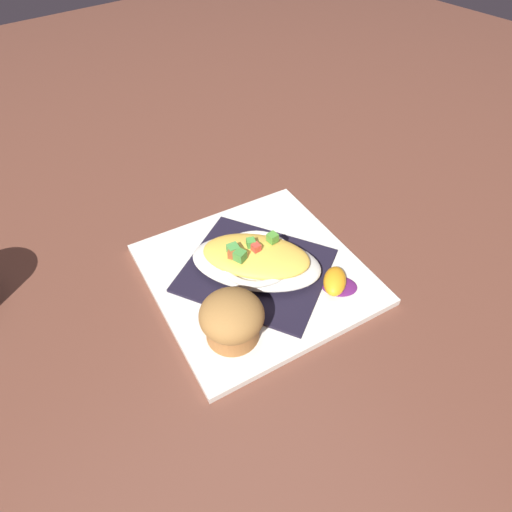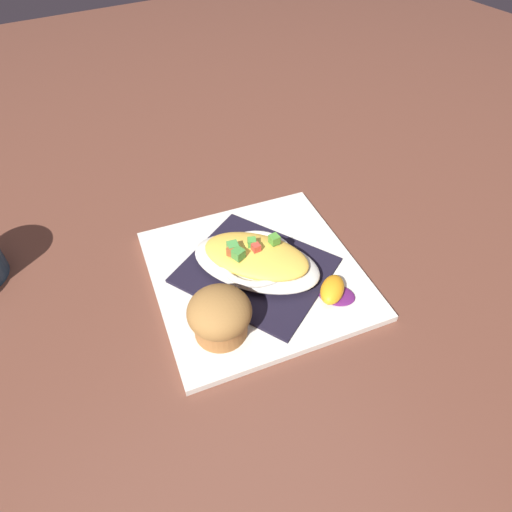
{
  "view_description": "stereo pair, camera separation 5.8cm",
  "coord_description": "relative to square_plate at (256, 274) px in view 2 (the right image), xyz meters",
  "views": [
    {
      "loc": [
        0.32,
        -0.26,
        0.46
      ],
      "look_at": [
        0.0,
        0.0,
        0.04
      ],
      "focal_mm": 30.58,
      "sensor_mm": 36.0,
      "label": 1
    },
    {
      "loc": [
        0.35,
        -0.21,
        0.46
      ],
      "look_at": [
        0.0,
        0.0,
        0.04
      ],
      "focal_mm": 30.58,
      "sensor_mm": 36.0,
      "label": 2
    }
  ],
  "objects": [
    {
      "name": "gratin_dish",
      "position": [
        -0.0,
        -0.0,
        0.03
      ],
      "size": [
        0.2,
        0.19,
        0.05
      ],
      "color": "silver",
      "rests_on": "folded_napkin"
    },
    {
      "name": "folded_napkin",
      "position": [
        0.0,
        0.0,
        0.01
      ],
      "size": [
        0.24,
        0.23,
        0.0
      ],
      "primitive_type": "cube",
      "rotation": [
        0.0,
        0.0,
        0.49
      ],
      "color": "black",
      "rests_on": "square_plate"
    },
    {
      "name": "orange_garnish",
      "position": [
        0.09,
        0.06,
        0.01
      ],
      "size": [
        0.06,
        0.06,
        0.02
      ],
      "color": "#5D1C5E",
      "rests_on": "square_plate"
    },
    {
      "name": "ground_plane",
      "position": [
        0.0,
        0.0,
        -0.01
      ],
      "size": [
        2.6,
        2.6,
        0.0
      ],
      "primitive_type": "plane",
      "color": "brown"
    },
    {
      "name": "muffin",
      "position": [
        0.06,
        -0.09,
        0.04
      ],
      "size": [
        0.08,
        0.08,
        0.06
      ],
      "color": "#A56734",
      "rests_on": "square_plate"
    },
    {
      "name": "square_plate",
      "position": [
        0.0,
        0.0,
        0.0
      ],
      "size": [
        0.32,
        0.32,
        0.01
      ],
      "primitive_type": "cube",
      "rotation": [
        0.0,
        0.0,
        -0.15
      ],
      "color": "white",
      "rests_on": "ground_plane"
    }
  ]
}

